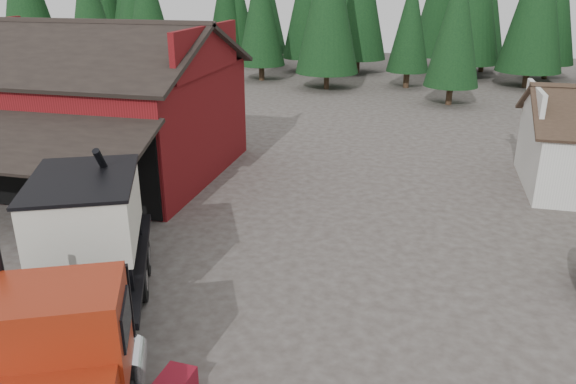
# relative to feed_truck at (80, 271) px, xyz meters

# --- Properties ---
(ground) EXTENTS (120.00, 120.00, 0.00)m
(ground) POSITION_rel_feed_truck_xyz_m (3.51, 2.63, -2.16)
(ground) COLOR #403832
(ground) RESTS_ON ground
(red_barn) EXTENTS (12.80, 13.63, 7.18)m
(red_barn) POSITION_rel_feed_truck_xyz_m (-7.49, 12.54, 0.53)
(red_barn) COLOR maroon
(red_barn) RESTS_ON ground
(conifer_backdrop) EXTENTS (76.00, 16.00, 16.00)m
(conifer_backdrop) POSITION_rel_feed_truck_xyz_m (3.51, 44.63, -2.16)
(conifer_backdrop) COLOR black
(conifer_backdrop) RESTS_ON ground
(near_pine_a) EXTENTS (4.40, 4.40, 11.40)m
(near_pine_a) POSITION_rel_feed_truck_xyz_m (-18.49, 30.63, 4.23)
(near_pine_a) COLOR #382619
(near_pine_a) RESTS_ON ground
(near_pine_b) EXTENTS (3.96, 3.96, 10.40)m
(near_pine_b) POSITION_rel_feed_truck_xyz_m (9.51, 32.63, 3.73)
(near_pine_b) COLOR #382619
(near_pine_b) RESTS_ON ground
(feed_truck) EXTENTS (6.72, 10.45, 4.62)m
(feed_truck) POSITION_rel_feed_truck_xyz_m (0.00, 0.00, 0.00)
(feed_truck) COLOR black
(feed_truck) RESTS_ON ground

